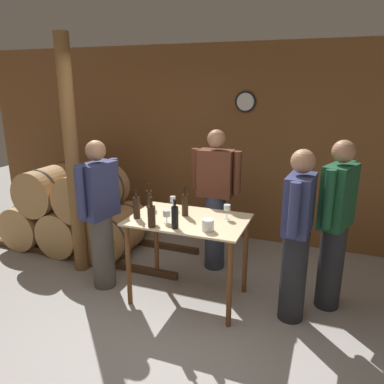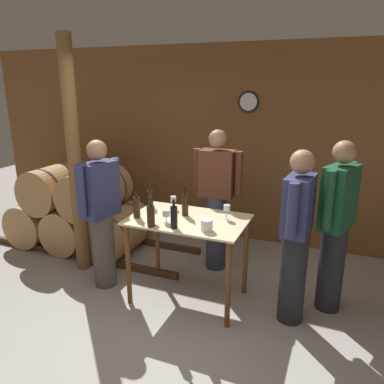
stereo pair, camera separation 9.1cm
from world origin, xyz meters
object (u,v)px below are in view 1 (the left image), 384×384
Objects in this scene: wine_glass_near_left at (152,212)px; wine_glass_near_right at (167,214)px; wooden_post at (72,160)px; wine_bottle_center at (152,216)px; person_visitor_with_scarf at (100,213)px; wine_bottle_far_left at (149,198)px; wine_glass_near_center at (173,200)px; wine_bottle_right at (185,204)px; person_host at (215,198)px; wine_bottle_far_right at (175,217)px; ice_bucket at (208,225)px; person_visitor_near_door at (297,234)px; person_visitor_bearded at (335,223)px; wine_glass_far_side at (227,208)px; wine_bottle_left at (137,207)px.

wine_glass_near_left reaches higher than wine_glass_near_right.
wooden_post is 1.34m from wine_bottle_center.
wooden_post reaches higher than person_visitor_with_scarf.
wine_bottle_far_left is 0.27m from wine_glass_near_center.
wine_bottle_right is (0.18, 0.40, 0.01)m from wine_bottle_center.
wine_bottle_right is 0.17× the size of person_host.
person_host is 1.03× the size of person_visitor_with_scarf.
wooden_post is at bearing 177.66° from wine_bottle_right.
ice_bucket is at bearing 9.88° from wine_bottle_far_right.
person_visitor_near_door is (2.01, 0.12, 0.01)m from person_visitor_with_scarf.
wine_bottle_right reaches higher than wine_bottle_center.
person_visitor_bearded reaches higher than person_visitor_with_scarf.
wine_glass_near_right is 0.08× the size of person_visitor_bearded.
person_visitor_with_scarf is at bearing -176.61° from person_visitor_near_door.
wine_bottle_right is 2.65× the size of ice_bucket.
wine_glass_near_left is at bearing -124.03° from wine_bottle_right.
wooden_post is at bearing -157.28° from person_host.
wine_bottle_center is (0.28, -0.51, 0.01)m from wine_bottle_far_left.
wooden_post reaches higher than person_visitor_near_door.
wine_glass_far_side is 0.09× the size of person_visitor_bearded.
wine_glass_near_left is 0.74m from wine_glass_far_side.
wooden_post is at bearing 159.39° from wine_bottle_center.
wine_glass_near_left is at bearing -107.90° from person_host.
wine_bottle_center is at bearing -17.11° from person_visitor_with_scarf.
person_host is 1.02× the size of person_visitor_near_door.
wine_bottle_far_right is at bearing -133.47° from wine_glass_far_side.
wine_glass_near_left is 0.14m from wine_glass_near_right.
person_host reaches higher than person_visitor_near_door.
wine_bottle_left is 0.17× the size of person_host.
person_visitor_with_scarf is at bearing 162.89° from wine_bottle_center.
person_visitor_with_scarf reaches higher than wine_glass_near_center.
wooden_post reaches higher than wine_bottle_far_right.
wine_bottle_far_right reaches higher than wine_glass_near_left.
ice_bucket is at bearing -76.58° from person_host.
wine_bottle_left is at bearing 176.74° from wine_glass_near_right.
wine_glass_near_right is at bearing -108.79° from wine_bottle_right.
wine_bottle_far_left is 0.54m from person_visitor_with_scarf.
ice_bucket is (0.54, -0.44, -0.05)m from wine_glass_near_center.
wine_bottle_far_right is at bearing -83.47° from wine_bottle_right.
wine_glass_near_left reaches higher than wine_glass_near_center.
wooden_post is 1.28m from wine_glass_near_left.
wine_bottle_center reaches higher than wine_glass_near_center.
wooden_post is 24.43× the size of ice_bucket.
person_visitor_bearded is at bearing -16.76° from person_host.
wine_glass_near_center is at bearing 171.73° from wine_glass_far_side.
wine_glass_far_side is at bearing -63.47° from person_host.
wine_glass_near_center is (1.19, 0.09, -0.36)m from wooden_post.
person_host is (0.07, 1.04, -0.11)m from wine_bottle_far_right.
wine_bottle_far_left is 0.52m from wine_glass_near_right.
wine_bottle_right is 1.04× the size of wine_bottle_far_right.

